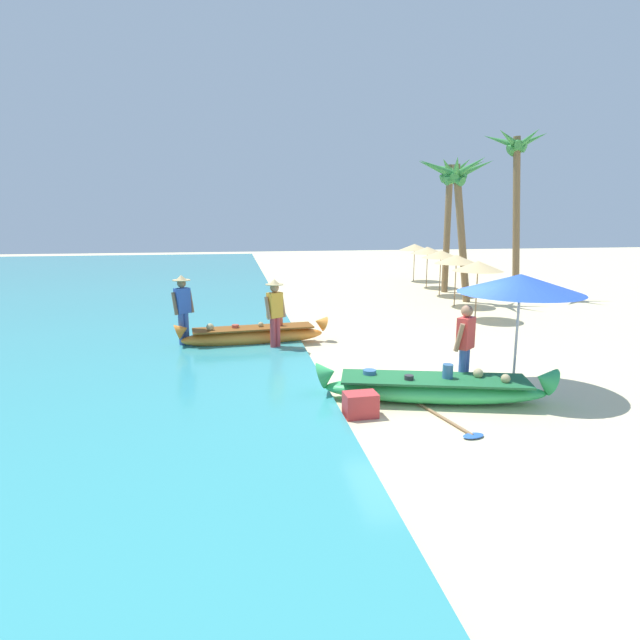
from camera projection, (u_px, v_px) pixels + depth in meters
name	position (u px, v px, depth m)	size (l,w,h in m)	color
ground_plane	(414.00, 382.00, 10.54)	(80.00, 80.00, 0.00)	beige
boat_green_foreground	(434.00, 388.00, 9.37)	(4.28, 1.83, 0.76)	#38B760
boat_orange_midground	(254.00, 335.00, 13.45)	(4.00, 1.02, 0.77)	orange
person_vendor_hatted	(275.00, 310.00, 12.79)	(0.58, 0.47, 1.80)	#B2383D
person_tourist_customer	(465.00, 344.00, 9.68)	(0.55, 0.51, 1.71)	#3D5BA8
person_vendor_assistant	(183.00, 306.00, 13.04)	(0.56, 0.49, 1.88)	#3D5BA8
patio_umbrella_large	(521.00, 284.00, 9.70)	(2.31, 2.31, 2.26)	#B7B7BC
parasol_row_0	(478.00, 266.00, 16.50)	(1.60, 1.60, 1.91)	#8E6B47
parasol_row_1	(456.00, 259.00, 19.06)	(1.60, 1.60, 1.91)	#8E6B47
parasol_row_2	(441.00, 254.00, 21.62)	(1.60, 1.60, 1.91)	#8E6B47
parasol_row_3	(428.00, 250.00, 24.12)	(1.60, 1.60, 1.91)	#8E6B47
parasol_row_4	(415.00, 247.00, 26.52)	(1.60, 1.60, 1.91)	#8E6B47
palm_tree_tall_inland	(449.00, 185.00, 22.06)	(3.00, 2.46, 5.77)	brown
palm_tree_leaning_seaward	(516.00, 167.00, 20.65)	(2.53, 2.34, 6.71)	brown
palm_tree_mid_cluster	(457.00, 185.00, 19.37)	(2.96, 2.70, 5.55)	brown
cooler_box	(361.00, 405.00, 8.70)	(0.55, 0.37, 0.41)	#C63838
paddle	(453.00, 424.00, 8.35)	(0.57, 1.67, 0.05)	#8E6B47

